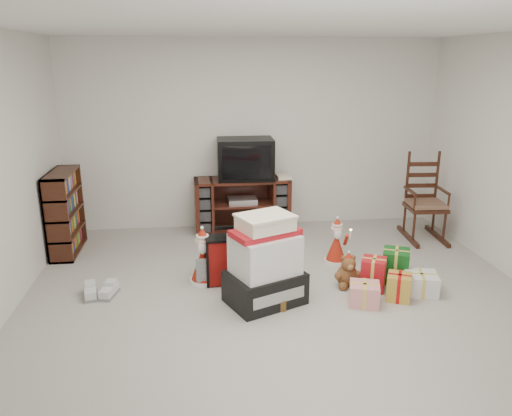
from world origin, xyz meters
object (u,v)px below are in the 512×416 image
Objects in this scene: rocking_chair at (423,208)px; gift_pile at (265,266)px; gift_cluster at (395,281)px; red_suitcase at (226,260)px; crt_television at (245,159)px; teddy_bear at (347,273)px; tv_stand at (242,205)px; santa_figurine at (336,245)px; bookshelf at (65,214)px; mrs_claus_figurine at (203,262)px; sneaker_pair at (100,292)px.

rocking_chair reaches higher than gift_pile.
gift_cluster is (1.30, 0.02, -0.24)m from gift_pile.
gift_pile is 0.60m from red_suitcase.
crt_television is at bearing 74.43° from red_suitcase.
gift_pile is 1.44× the size of red_suitcase.
teddy_bear is (1.22, -0.23, -0.11)m from red_suitcase.
tv_stand is 0.62m from crt_television.
red_suitcase is 1.83m from crt_television.
santa_figurine is (0.94, 0.87, -0.17)m from gift_pile.
bookshelf reaches higher than gift_pile.
bookshelf is 0.86× the size of rocking_chair.
gift_pile is 1.60× the size of santa_figurine.
gift_pile is (0.02, -2.10, 0.02)m from tv_stand.
rocking_chair is 1.94× the size of red_suitcase.
tv_stand is at bearing 170.95° from rocking_chair.
mrs_claus_figurine is at bearing -155.61° from rocking_chair.
santa_figurine is at bearing -52.52° from crt_television.
rocking_chair reaches higher than bookshelf.
bookshelf is 4.44m from rocking_chair.
teddy_bear is at bearing -95.04° from santa_figurine.
mrs_claus_figurine is at bearing 165.20° from gift_cluster.
gift_cluster is 2.58m from crt_television.
rocking_chair is 1.92× the size of mrs_claus_figurine.
gift_pile is 1.32m from gift_cluster.
red_suitcase is 1.80× the size of teddy_bear.
teddy_bear is at bearing 151.28° from gift_cluster.
tv_stand is 2.14× the size of red_suitcase.
gift_cluster is (0.36, -0.84, -0.07)m from santa_figurine.
rocking_chair is 2.76m from gift_pile.
tv_stand is 2.07m from teddy_bear.
bookshelf is at bearing -176.09° from rocking_chair.
red_suitcase is at bearing -101.41° from crt_television.
red_suitcase is 1.27m from sneaker_pair.
gift_pile is at bearing -91.12° from tv_stand.
gift_pile is at bearing -137.16° from santa_figurine.
gift_pile is at bearing -36.26° from bookshelf.
teddy_bear is 0.62m from santa_figurine.
gift_cluster is 1.21× the size of crt_television.
crt_television is at bearing 170.41° from rocking_chair.
santa_figurine is 2.59m from sneaker_pair.
tv_stand is 1.44× the size of gift_cluster.
crt_television is (-2.24, 0.55, 0.59)m from rocking_chair.
sneaker_pair is (0.58, -1.28, -0.42)m from bookshelf.
sneaker_pair is 2.59m from crt_television.
teddy_bear is (0.88, 0.25, -0.23)m from gift_pile.
teddy_bear is at bearing -10.39° from mrs_claus_figurine.
mrs_claus_figurine is 1.93m from gift_cluster.
sneaker_pair is at bearing -175.21° from red_suitcase.
gift_pile is 2.59× the size of teddy_bear.
tv_stand reaches higher than sneaker_pair.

